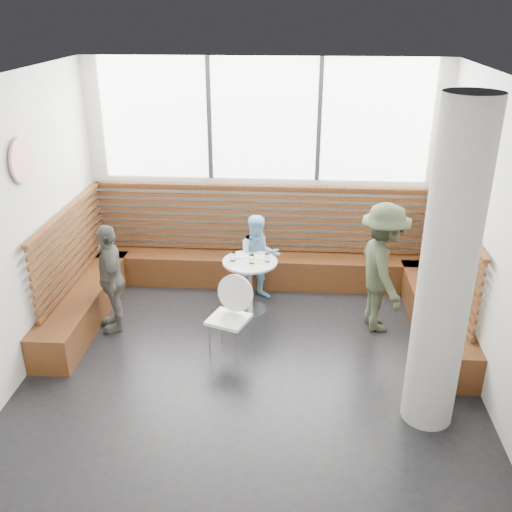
# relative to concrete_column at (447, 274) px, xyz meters

# --- Properties ---
(room) EXTENTS (5.00, 5.00, 3.20)m
(room) POSITION_rel_concrete_column_xyz_m (-1.85, 0.60, 0.00)
(room) COLOR silver
(room) RESTS_ON ground
(booth) EXTENTS (5.00, 2.50, 1.44)m
(booth) POSITION_rel_concrete_column_xyz_m (-1.85, 2.37, -1.19)
(booth) COLOR #492812
(booth) RESTS_ON ground
(concrete_column) EXTENTS (0.50, 0.50, 3.20)m
(concrete_column) POSITION_rel_concrete_column_xyz_m (0.00, 0.00, 0.00)
(concrete_column) COLOR gray
(concrete_column) RESTS_ON ground
(wall_art) EXTENTS (0.03, 0.50, 0.50)m
(wall_art) POSITION_rel_concrete_column_xyz_m (-4.31, 1.00, 0.70)
(wall_art) COLOR white
(wall_art) RESTS_ON room
(cafe_table) EXTENTS (0.72, 0.72, 0.74)m
(cafe_table) POSITION_rel_concrete_column_xyz_m (-1.96, 2.01, -1.07)
(cafe_table) COLOR silver
(cafe_table) RESTS_ON ground
(cafe_chair) EXTENTS (0.45, 0.44, 0.95)m
(cafe_chair) POSITION_rel_concrete_column_xyz_m (-2.12, 1.04, -1.04)
(cafe_chair) COLOR white
(cafe_chair) RESTS_ON ground
(adult_man) EXTENTS (0.80, 1.17, 1.66)m
(adult_man) POSITION_rel_concrete_column_xyz_m (-0.29, 1.72, -0.77)
(adult_man) COLOR #363F2A
(adult_man) RESTS_ON ground
(child_back) EXTENTS (0.72, 0.63, 1.24)m
(child_back) POSITION_rel_concrete_column_xyz_m (-1.87, 2.37, -0.98)
(child_back) COLOR #87C3EB
(child_back) RESTS_ON ground
(child_left) EXTENTS (0.62, 0.89, 1.41)m
(child_left) POSITION_rel_concrete_column_xyz_m (-3.65, 1.46, -0.90)
(child_left) COLOR #585750
(child_left) RESTS_ON ground
(plate_near) EXTENTS (0.22, 0.22, 0.02)m
(plate_near) POSITION_rel_concrete_column_xyz_m (-2.10, 2.16, -0.85)
(plate_near) COLOR white
(plate_near) RESTS_ON cafe_table
(plate_far) EXTENTS (0.19, 0.19, 0.01)m
(plate_far) POSITION_rel_concrete_column_xyz_m (-1.86, 2.14, -0.85)
(plate_far) COLOR white
(plate_far) RESTS_ON cafe_table
(glass_left) EXTENTS (0.08, 0.08, 0.12)m
(glass_left) POSITION_rel_concrete_column_xyz_m (-2.19, 2.00, -0.80)
(glass_left) COLOR white
(glass_left) RESTS_ON cafe_table
(glass_mid) EXTENTS (0.07, 0.07, 0.11)m
(glass_mid) POSITION_rel_concrete_column_xyz_m (-1.93, 1.95, -0.80)
(glass_mid) COLOR white
(glass_mid) RESTS_ON cafe_table
(glass_right) EXTENTS (0.07, 0.07, 0.11)m
(glass_right) POSITION_rel_concrete_column_xyz_m (-1.73, 2.01, -0.80)
(glass_right) COLOR white
(glass_right) RESTS_ON cafe_table
(menu_card) EXTENTS (0.22, 0.18, 0.00)m
(menu_card) POSITION_rel_concrete_column_xyz_m (-1.87, 1.84, -0.86)
(menu_card) COLOR #A5C64C
(menu_card) RESTS_ON cafe_table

